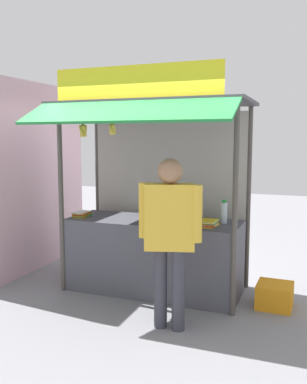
{
  "coord_description": "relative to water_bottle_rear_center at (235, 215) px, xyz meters",
  "views": [
    {
      "loc": [
        1.85,
        -4.81,
        1.92
      ],
      "look_at": [
        0.0,
        0.0,
        1.26
      ],
      "focal_mm": 39.56,
      "sensor_mm": 36.0,
      "label": 1
    }
  ],
  "objects": [
    {
      "name": "plastic_crate",
      "position": [
        0.5,
        -0.12,
        -0.88
      ],
      "size": [
        0.4,
        0.4,
        0.27
      ],
      "primitive_type": "cube",
      "rotation": [
        0.0,
        0.0,
        -0.03
      ],
      "color": "orange",
      "rests_on": "ground"
    },
    {
      "name": "water_bottle_front_right",
      "position": [
        -0.86,
        -0.09,
        0.01
      ],
      "size": [
        0.07,
        0.07,
        0.26
      ],
      "color": "silver",
      "rests_on": "stall_counter"
    },
    {
      "name": "banana_bunch_rightmost",
      "position": [
        -1.67,
        -0.61,
        0.99
      ],
      "size": [
        0.11,
        0.11,
        0.29
      ],
      "color": "#332D23"
    },
    {
      "name": "water_bottle_rear_center",
      "position": [
        0.0,
        0.0,
        0.0
      ],
      "size": [
        0.07,
        0.07,
        0.23
      ],
      "color": "silver",
      "rests_on": "stall_counter"
    },
    {
      "name": "magazine_stack_far_left",
      "position": [
        -0.26,
        -0.22,
        -0.08
      ],
      "size": [
        0.23,
        0.31,
        0.07
      ],
      "color": "yellow",
      "rests_on": "stall_counter"
    },
    {
      "name": "stall_counter",
      "position": [
        -0.98,
        -0.12,
        -0.56
      ],
      "size": [
        2.15,
        0.79,
        0.91
      ],
      "primitive_type": "cube",
      "color": "#4C4C56",
      "rests_on": "ground"
    },
    {
      "name": "stall_structure",
      "position": [
        -0.98,
        0.03,
        0.64
      ],
      "size": [
        2.35,
        1.68,
        2.69
      ],
      "color": "#4C4742",
      "rests_on": "ground"
    },
    {
      "name": "magazine_stack_mid_right",
      "position": [
        -0.9,
        -0.36,
        -0.08
      ],
      "size": [
        0.24,
        0.28,
        0.05
      ],
      "color": "orange",
      "rests_on": "stall_counter"
    },
    {
      "name": "ground_plane",
      "position": [
        -0.98,
        -0.12,
        -1.02
      ],
      "size": [
        20.0,
        20.0,
        0.0
      ],
      "primitive_type": "plane",
      "color": "gray"
    },
    {
      "name": "neighbour_wall",
      "position": [
        -2.99,
        0.18,
        0.34
      ],
      "size": [
        0.2,
        2.4,
        2.71
      ],
      "primitive_type": "cube",
      "color": "beige",
      "rests_on": "ground"
    },
    {
      "name": "vendor_person",
      "position": [
        -0.45,
        -1.06,
        0.02
      ],
      "size": [
        0.65,
        0.34,
        1.72
      ],
      "rotation": [
        0.0,
        0.0,
        0.29
      ],
      "color": "#383842",
      "rests_on": "ground"
    },
    {
      "name": "banana_bunch_leftmost",
      "position": [
        -1.29,
        -0.61,
        1.0
      ],
      "size": [
        0.09,
        0.09,
        0.26
      ],
      "color": "#332D23"
    },
    {
      "name": "magazine_stack_back_right",
      "position": [
        -1.93,
        -0.24,
        -0.08
      ],
      "size": [
        0.2,
        0.29,
        0.07
      ],
      "color": "orange",
      "rests_on": "stall_counter"
    },
    {
      "name": "water_bottle_center",
      "position": [
        -0.13,
        -0.0,
        0.02
      ],
      "size": [
        0.08,
        0.08,
        0.28
      ],
      "color": "silver",
      "rests_on": "stall_counter"
    }
  ]
}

